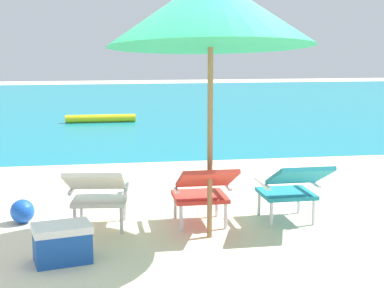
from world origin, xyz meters
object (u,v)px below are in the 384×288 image
object	(u,v)px
cooler_box	(62,243)
lounge_chair_center	(203,189)
swim_buoy	(101,118)
beach_umbrella_center	(211,11)
beach_ball	(22,211)
lounge_chair_left	(98,192)
lounge_chair_right	(292,186)

from	to	relation	value
cooler_box	lounge_chair_center	bearing A→B (deg)	27.17
swim_buoy	cooler_box	size ratio (longest dim) A/B	3.03
lounge_chair_center	beach_umbrella_center	world-z (taller)	beach_umbrella_center
lounge_chair_center	beach_ball	bearing A→B (deg)	164.91
lounge_chair_left	swim_buoy	bearing A→B (deg)	89.61
lounge_chair_right	cooler_box	distance (m)	2.30
beach_umbrella_center	beach_ball	world-z (taller)	beach_umbrella_center
lounge_chair_center	beach_umbrella_center	distance (m)	1.68
lounge_chair_right	lounge_chair_center	bearing A→B (deg)	178.72
lounge_chair_left	lounge_chair_center	xyz separation A→B (m)	(1.00, -0.05, 0.00)
lounge_chair_right	beach_umbrella_center	size ratio (longest dim) A/B	0.36
lounge_chair_right	lounge_chair_left	bearing A→B (deg)	177.92
beach_ball	swim_buoy	bearing A→B (deg)	83.87
beach_umbrella_center	beach_ball	distance (m)	2.73
lounge_chair_center	lounge_chair_right	distance (m)	0.89
swim_buoy	beach_ball	xyz separation A→B (m)	(-0.81, -7.57, 0.02)
swim_buoy	lounge_chair_center	world-z (taller)	lounge_chair_center
swim_buoy	lounge_chair_right	xyz separation A→B (m)	(1.84, -8.06, 0.31)
lounge_chair_left	beach_umbrella_center	bearing A→B (deg)	-16.32
lounge_chair_left	beach_ball	world-z (taller)	lounge_chair_left
beach_ball	cooler_box	size ratio (longest dim) A/B	0.46
lounge_chair_left	lounge_chair_center	bearing A→B (deg)	-2.79
lounge_chair_left	beach_ball	size ratio (longest dim) A/B	3.82
beach_ball	cooler_box	xyz separation A→B (m)	(0.46, -1.14, 0.04)
swim_buoy	lounge_chair_left	bearing A→B (deg)	-90.39
lounge_chair_left	lounge_chair_right	bearing A→B (deg)	-2.08
swim_buoy	beach_ball	size ratio (longest dim) A/B	6.57
lounge_chair_left	beach_umbrella_center	world-z (taller)	beach_umbrella_center
beach_umbrella_center	lounge_chair_center	bearing A→B (deg)	94.40
lounge_chair_left	lounge_chair_right	distance (m)	1.90
lounge_chair_right	cooler_box	world-z (taller)	lounge_chair_right
lounge_chair_center	cooler_box	xyz separation A→B (m)	(-1.30, -0.67, -0.24)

